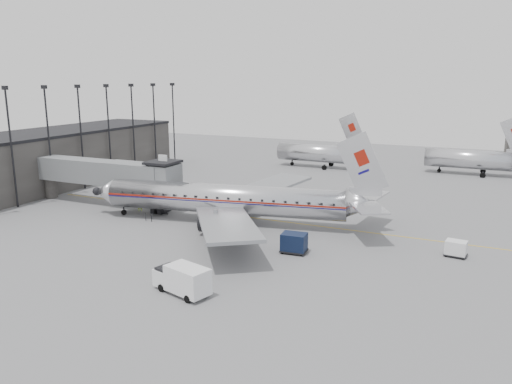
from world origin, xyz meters
TOP-DOWN VIEW (x-y plane):
  - ground at (0.00, 0.00)m, footprint 160.00×160.00m
  - terminal at (-34.00, 10.00)m, footprint 12.00×46.00m
  - apron_line at (3.00, 6.00)m, footprint 60.00×0.15m
  - jet_bridge at (-16.66, 3.67)m, footprint 21.00×6.20m
  - floodlight_masts at (-27.50, 13.00)m, footprint 0.90×42.25m
  - distant_aircraft_near at (-1.79, 42.00)m, footprint 16.39×3.20m
  - distant_aircraft_mid at (24.21, 46.00)m, footprint 16.39×3.20m
  - airliner at (0.67, 3.13)m, footprint 34.12×31.34m
  - service_van at (6.15, -15.47)m, footprint 5.18×3.12m
  - baggage_cart_navy at (10.75, -3.30)m, footprint 2.54×2.01m
  - baggage_cart_white at (24.75, 2.00)m, footprint 2.07×1.67m
  - ramp_worker at (-12.00, 3.00)m, footprint 0.71×0.68m

SIDE VIEW (x-z plane):
  - ground at x=0.00m, z-range 0.00..0.00m
  - apron_line at x=3.00m, z-range 0.00..0.01m
  - baggage_cart_white at x=24.75m, z-range 0.05..1.55m
  - ramp_worker at x=-12.00m, z-range 0.00..1.64m
  - baggage_cart_navy at x=10.75m, z-range 0.06..1.95m
  - service_van at x=6.15m, z-range 0.06..2.34m
  - distant_aircraft_near at x=-1.79m, z-range -2.40..7.86m
  - distant_aircraft_mid at x=24.21m, z-range -2.40..7.86m
  - airliner at x=0.67m, z-range -2.70..8.18m
  - terminal at x=-34.00m, z-range 0.00..8.00m
  - jet_bridge at x=-16.66m, z-range 0.63..7.73m
  - floodlight_masts at x=-27.50m, z-range 0.74..15.99m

